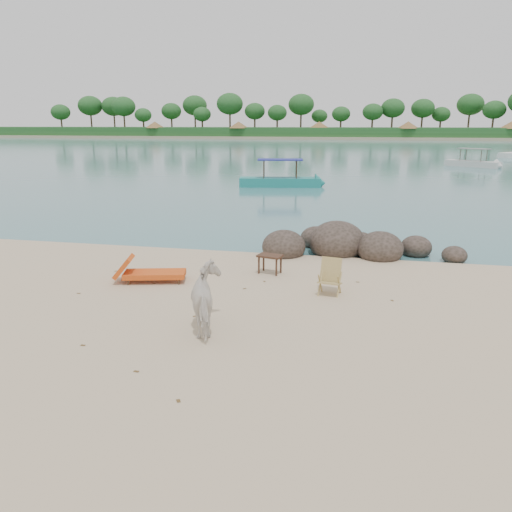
{
  "coord_description": "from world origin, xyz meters",
  "views": [
    {
      "loc": [
        2.78,
        -9.77,
        4.21
      ],
      "look_at": [
        0.28,
        2.0,
        1.0
      ],
      "focal_mm": 35.0,
      "sensor_mm": 36.0,
      "label": 1
    }
  ],
  "objects_px": {
    "lounge_chair": "(155,272)",
    "deck_chair": "(330,279)",
    "side_table": "(270,265)",
    "boat_near": "(280,164)",
    "boulders": "(343,245)",
    "cow": "(209,300)"
  },
  "relations": [
    {
      "from": "lounge_chair",
      "to": "deck_chair",
      "type": "bearing_deg",
      "value": -15.28
    },
    {
      "from": "side_table",
      "to": "boulders",
      "type": "bearing_deg",
      "value": 69.71
    },
    {
      "from": "side_table",
      "to": "lounge_chair",
      "type": "height_order",
      "value": "lounge_chair"
    },
    {
      "from": "boat_near",
      "to": "cow",
      "type": "bearing_deg",
      "value": -93.57
    },
    {
      "from": "side_table",
      "to": "boat_near",
      "type": "height_order",
      "value": "boat_near"
    },
    {
      "from": "boulders",
      "to": "lounge_chair",
      "type": "height_order",
      "value": "boulders"
    },
    {
      "from": "deck_chair",
      "to": "side_table",
      "type": "bearing_deg",
      "value": 151.5
    },
    {
      "from": "boulders",
      "to": "lounge_chair",
      "type": "distance_m",
      "value": 6.52
    },
    {
      "from": "cow",
      "to": "lounge_chair",
      "type": "relative_size",
      "value": 0.77
    },
    {
      "from": "boat_near",
      "to": "side_table",
      "type": "bearing_deg",
      "value": -91.0
    },
    {
      "from": "boulders",
      "to": "boat_near",
      "type": "relative_size",
      "value": 1.04
    },
    {
      "from": "boulders",
      "to": "cow",
      "type": "xyz_separation_m",
      "value": [
        -2.46,
        -7.16,
        0.41
      ]
    },
    {
      "from": "side_table",
      "to": "boat_near",
      "type": "xyz_separation_m",
      "value": [
        -3.13,
        20.82,
        1.25
      ]
    },
    {
      "from": "boulders",
      "to": "cow",
      "type": "bearing_deg",
      "value": -108.95
    },
    {
      "from": "side_table",
      "to": "cow",
      "type": "bearing_deg",
      "value": -83.39
    },
    {
      "from": "side_table",
      "to": "boat_near",
      "type": "relative_size",
      "value": 0.11
    },
    {
      "from": "deck_chair",
      "to": "boat_near",
      "type": "bearing_deg",
      "value": 113.32
    },
    {
      "from": "boulders",
      "to": "side_table",
      "type": "height_order",
      "value": "boulders"
    },
    {
      "from": "lounge_chair",
      "to": "boat_near",
      "type": "bearing_deg",
      "value": 76.24
    },
    {
      "from": "cow",
      "to": "boulders",
      "type": "bearing_deg",
      "value": -132.22
    },
    {
      "from": "cow",
      "to": "lounge_chair",
      "type": "bearing_deg",
      "value": -72.76
    },
    {
      "from": "lounge_chair",
      "to": "boulders",
      "type": "bearing_deg",
      "value": 27.24
    }
  ]
}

